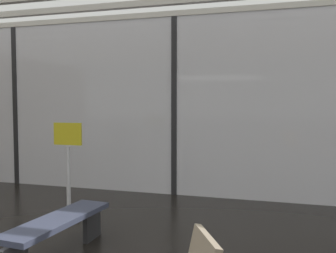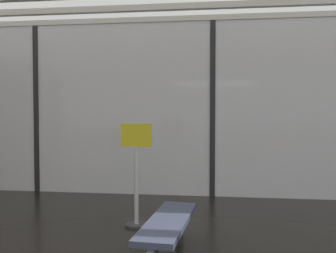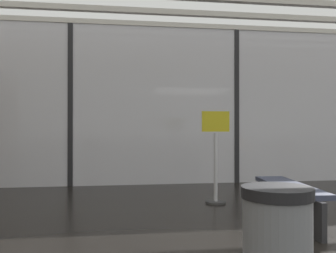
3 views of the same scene
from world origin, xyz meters
TOP-DOWN VIEW (x-y plane):
  - glass_curtain_wall at (0.00, 5.20)m, footprint 14.00×0.08m
  - window_mullion_0 at (-3.50, 5.20)m, footprint 0.10×0.12m
  - window_mullion_1 at (0.00, 5.20)m, footprint 0.10×0.12m
  - parked_airplane at (-0.33, 10.07)m, footprint 13.05×4.26m
  - waiting_bench at (-0.42, 1.96)m, footprint 0.52×1.70m
  - info_sign at (-1.03, 3.18)m, footprint 0.44×0.32m

SIDE VIEW (x-z plane):
  - waiting_bench at x=-0.42m, z-range 0.13..0.60m
  - info_sign at x=-1.03m, z-range -0.04..1.40m
  - glass_curtain_wall at x=0.00m, z-range 0.00..3.31m
  - window_mullion_0 at x=-3.50m, z-range 0.00..3.31m
  - window_mullion_1 at x=0.00m, z-range 0.00..3.31m
  - parked_airplane at x=-0.33m, z-range 0.00..4.26m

